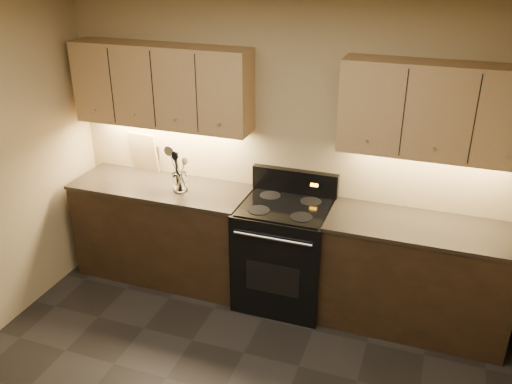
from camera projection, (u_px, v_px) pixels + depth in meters
ceiling at (167, 22)px, 2.38m from camera, size 4.00×4.00×0.00m
wall_back at (288, 150)px, 4.64m from camera, size 4.00×0.04×2.60m
counter_left at (164, 231)px, 5.07m from camera, size 1.62×0.62×0.93m
counter_right at (415, 276)px, 4.37m from camera, size 1.46×0.62×0.93m
stove at (284, 252)px, 4.69m from camera, size 0.76×0.68×1.14m
upper_cab_left at (161, 86)px, 4.63m from camera, size 1.60×0.30×0.70m
upper_cab_right at (439, 111)px, 3.94m from camera, size 1.44×0.30×0.70m
outlet_plate at (155, 152)px, 5.10m from camera, size 0.08×0.01×0.12m
utensil_crock at (180, 182)px, 4.74m from camera, size 0.14×0.14×0.16m
cutting_board at (143, 152)px, 5.11m from camera, size 0.31×0.10×0.38m
wooden_spoon at (177, 174)px, 4.70m from camera, size 0.12×0.15×0.30m
black_spoon at (179, 170)px, 4.72m from camera, size 0.08×0.09×0.35m
black_turner at (180, 172)px, 4.69m from camera, size 0.18×0.18×0.35m
steel_spatula at (184, 167)px, 4.69m from camera, size 0.24×0.12×0.40m
steel_skimmer at (182, 169)px, 4.67m from camera, size 0.23×0.13×0.39m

